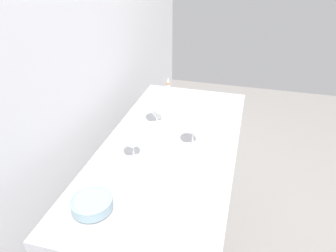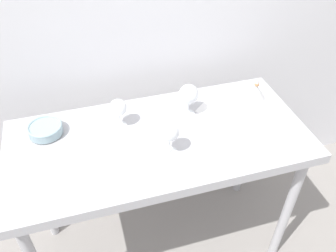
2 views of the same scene
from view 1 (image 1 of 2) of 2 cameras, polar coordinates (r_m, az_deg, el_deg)
back_wall at (r=1.59m, az=-17.51°, el=11.50°), size 3.80×0.04×2.60m
steel_counter at (r=1.64m, az=0.33°, el=-6.44°), size 1.40×0.65×0.90m
wine_glass_far_left at (r=1.43m, az=-6.35°, el=-2.44°), size 0.08×0.08×0.15m
wine_glass_far_right at (r=1.70m, az=-2.11°, el=3.91°), size 0.10×0.10×0.17m
wine_glass_near_center at (r=1.52m, az=4.57°, el=0.01°), size 0.08×0.08×0.16m
tasting_sheet_upper at (r=1.39m, az=-0.99°, el=-8.74°), size 0.26×0.30×0.00m
tasting_sheet_lower at (r=1.91m, az=-0.36°, el=3.05°), size 0.28×0.28×0.00m
tasting_bowl at (r=1.25m, az=-13.50°, el=-13.35°), size 0.16×0.16×0.05m
decanter_funnel at (r=2.09m, az=0.04°, el=6.63°), size 0.11×0.11×0.12m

